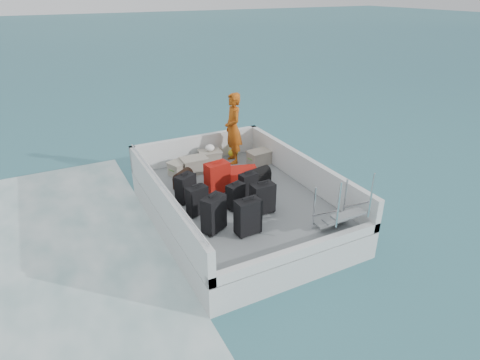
% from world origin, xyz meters
% --- Properties ---
extents(ground, '(160.00, 160.00, 0.00)m').
position_xyz_m(ground, '(0.00, 0.00, 0.00)').
color(ground, '#1C5064').
rests_on(ground, ground).
extents(wake_foam, '(10.00, 10.00, 0.00)m').
position_xyz_m(wake_foam, '(-4.80, 0.00, 0.00)').
color(wake_foam, white).
rests_on(wake_foam, ground).
extents(ferry_hull, '(3.60, 5.00, 0.60)m').
position_xyz_m(ferry_hull, '(0.00, 0.00, 0.30)').
color(ferry_hull, silver).
rests_on(ferry_hull, ground).
extents(deck, '(3.30, 4.70, 0.02)m').
position_xyz_m(deck, '(0.00, 0.00, 0.61)').
color(deck, slate).
rests_on(deck, ferry_hull).
extents(deck_fittings, '(3.60, 5.00, 0.90)m').
position_xyz_m(deck_fittings, '(0.35, -0.32, 0.99)').
color(deck_fittings, silver).
rests_on(deck_fittings, deck).
extents(suitcase_0, '(0.55, 0.47, 0.74)m').
position_xyz_m(suitcase_0, '(-1.03, -0.98, 0.99)').
color(suitcase_0, black).
rests_on(suitcase_0, deck).
extents(suitcase_1, '(0.46, 0.31, 0.63)m').
position_xyz_m(suitcase_1, '(-1.08, -0.26, 0.93)').
color(suitcase_1, black).
rests_on(suitcase_1, deck).
extents(suitcase_2, '(0.51, 0.43, 0.63)m').
position_xyz_m(suitcase_2, '(-1.09, 0.39, 0.94)').
color(suitcase_2, black).
rests_on(suitcase_2, deck).
extents(suitcase_3, '(0.49, 0.30, 0.73)m').
position_xyz_m(suitcase_3, '(-0.50, -1.37, 0.98)').
color(suitcase_3, black).
rests_on(suitcase_3, deck).
extents(suitcase_4, '(0.43, 0.33, 0.56)m').
position_xyz_m(suitcase_4, '(-0.27, -0.39, 0.90)').
color(suitcase_4, black).
rests_on(suitcase_4, deck).
extents(suitcase_5, '(0.56, 0.38, 0.73)m').
position_xyz_m(suitcase_5, '(-0.31, 0.46, 0.98)').
color(suitcase_5, '#A9190D').
rests_on(suitcase_5, deck).
extents(suitcase_6, '(0.49, 0.29, 0.67)m').
position_xyz_m(suitcase_6, '(0.15, -0.82, 0.95)').
color(suitcase_6, black).
rests_on(suitcase_6, deck).
extents(suitcase_7, '(0.43, 0.28, 0.56)m').
position_xyz_m(suitcase_7, '(0.23, -0.04, 0.90)').
color(suitcase_7, black).
rests_on(suitcase_7, deck).
extents(suitcase_8, '(0.98, 0.79, 0.34)m').
position_xyz_m(suitcase_8, '(0.38, 0.67, 0.79)').
color(suitcase_8, '#A9190D').
rests_on(suitcase_8, deck).
extents(duffel_0, '(0.55, 0.52, 0.32)m').
position_xyz_m(duffel_0, '(-0.90, 1.07, 0.78)').
color(duffel_0, black).
rests_on(duffel_0, deck).
extents(duffel_1, '(0.52, 0.48, 0.32)m').
position_xyz_m(duffel_1, '(-0.11, 0.97, 0.78)').
color(duffel_1, black).
rests_on(duffel_1, deck).
extents(duffel_2, '(0.55, 0.40, 0.32)m').
position_xyz_m(duffel_2, '(0.78, 0.40, 0.78)').
color(duffel_2, black).
rests_on(duffel_2, deck).
extents(crate_0, '(0.65, 0.55, 0.33)m').
position_xyz_m(crate_0, '(-0.73, 1.77, 0.78)').
color(crate_0, gray).
rests_on(crate_0, deck).
extents(crate_1, '(0.62, 0.44, 0.37)m').
position_xyz_m(crate_1, '(-0.37, 1.72, 0.81)').
color(crate_1, gray).
rests_on(crate_1, deck).
extents(crate_2, '(0.61, 0.48, 0.33)m').
position_xyz_m(crate_2, '(0.20, 2.04, 0.79)').
color(crate_2, gray).
rests_on(crate_2, deck).
extents(crate_3, '(0.60, 0.44, 0.34)m').
position_xyz_m(crate_3, '(1.36, 1.43, 0.79)').
color(crate_3, gray).
rests_on(crate_3, deck).
extents(yellow_bag, '(0.28, 0.26, 0.22)m').
position_xyz_m(yellow_bag, '(0.96, 2.20, 0.73)').
color(yellow_bag, gold).
rests_on(yellow_bag, deck).
extents(white_bag, '(0.24, 0.24, 0.18)m').
position_xyz_m(white_bag, '(0.20, 2.04, 1.04)').
color(white_bag, white).
rests_on(white_bag, crate_2).
extents(passenger, '(0.56, 0.76, 1.87)m').
position_xyz_m(passenger, '(0.82, 1.90, 1.56)').
color(passenger, orange).
rests_on(passenger, deck).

